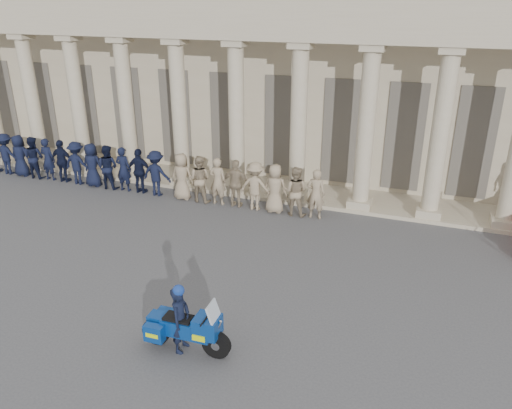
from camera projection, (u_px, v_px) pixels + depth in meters
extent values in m
plane|color=#454548|center=(174.00, 296.00, 14.10)|extent=(90.00, 90.00, 0.00)
cube|color=tan|center=(312.00, 67.00, 25.34)|extent=(40.00, 10.00, 9.00)
cube|color=tan|center=(272.00, 189.00, 21.69)|extent=(40.00, 2.60, 0.15)
cube|color=tan|center=(268.00, 26.00, 18.40)|extent=(35.80, 1.00, 1.00)
cube|color=tan|center=(2.00, 156.00, 25.45)|extent=(0.90, 0.90, 0.30)
cube|color=tan|center=(43.00, 161.00, 24.63)|extent=(0.90, 0.90, 0.30)
cylinder|color=tan|center=(32.00, 101.00, 23.49)|extent=(0.64, 0.64, 5.60)
cube|color=tan|center=(21.00, 36.00, 22.36)|extent=(0.85, 0.85, 0.24)
cube|color=tan|center=(86.00, 167.00, 23.80)|extent=(0.90, 0.90, 0.30)
cylinder|color=tan|center=(78.00, 105.00, 22.66)|extent=(0.64, 0.64, 5.60)
cube|color=tan|center=(68.00, 38.00, 21.53)|extent=(0.85, 0.85, 0.24)
cube|color=tan|center=(133.00, 173.00, 22.97)|extent=(0.90, 0.90, 0.30)
cylinder|color=tan|center=(127.00, 109.00, 21.83)|extent=(0.64, 0.64, 5.60)
cube|color=tan|center=(120.00, 39.00, 20.70)|extent=(0.85, 0.85, 0.24)
cube|color=tan|center=(183.00, 179.00, 22.15)|extent=(0.90, 0.90, 0.30)
cylinder|color=tan|center=(179.00, 114.00, 21.01)|extent=(0.64, 0.64, 5.60)
cube|color=tan|center=(175.00, 41.00, 19.88)|extent=(0.85, 0.85, 0.24)
cube|color=tan|center=(238.00, 187.00, 21.32)|extent=(0.90, 0.90, 0.30)
cylinder|color=tan|center=(236.00, 118.00, 20.18)|extent=(0.64, 0.64, 5.60)
cube|color=tan|center=(235.00, 43.00, 19.05)|extent=(0.85, 0.85, 0.24)
cube|color=tan|center=(296.00, 194.00, 20.49)|extent=(0.90, 0.90, 0.30)
cylinder|color=tan|center=(298.00, 124.00, 19.35)|extent=(0.64, 0.64, 5.60)
cube|color=tan|center=(301.00, 45.00, 18.22)|extent=(0.85, 0.85, 0.24)
cube|color=tan|center=(360.00, 203.00, 19.67)|extent=(0.90, 0.90, 0.30)
cylinder|color=tan|center=(366.00, 129.00, 18.53)|extent=(0.64, 0.64, 5.60)
cube|color=tan|center=(373.00, 47.00, 17.40)|extent=(0.85, 0.85, 0.24)
cube|color=tan|center=(429.00, 212.00, 18.84)|extent=(0.90, 0.90, 0.30)
cylinder|color=tan|center=(440.00, 136.00, 17.70)|extent=(0.64, 0.64, 5.60)
cube|color=tan|center=(452.00, 50.00, 16.57)|extent=(0.85, 0.85, 0.24)
cube|color=tan|center=(504.00, 222.00, 18.01)|extent=(0.90, 0.90, 0.30)
cube|color=black|center=(4.00, 102.00, 26.75)|extent=(1.30, 0.12, 4.20)
cube|color=black|center=(43.00, 106.00, 25.92)|extent=(1.30, 0.12, 4.20)
cube|color=black|center=(85.00, 109.00, 25.09)|extent=(1.30, 0.12, 4.20)
cube|color=black|center=(129.00, 113.00, 24.27)|extent=(1.30, 0.12, 4.20)
cube|color=black|center=(176.00, 117.00, 23.44)|extent=(1.30, 0.12, 4.20)
cube|color=black|center=(227.00, 122.00, 22.61)|extent=(1.30, 0.12, 4.20)
cube|color=black|center=(282.00, 127.00, 21.79)|extent=(1.30, 0.12, 4.20)
cube|color=black|center=(341.00, 132.00, 20.96)|extent=(1.30, 0.12, 4.20)
cube|color=black|center=(404.00, 137.00, 20.13)|extent=(1.30, 0.12, 4.20)
cube|color=black|center=(474.00, 143.00, 19.31)|extent=(1.30, 0.12, 4.20)
imported|color=black|center=(7.00, 154.00, 23.43)|extent=(1.26, 0.72, 1.95)
imported|color=black|center=(20.00, 156.00, 23.17)|extent=(0.95, 0.62, 1.95)
imported|color=black|center=(34.00, 157.00, 22.92)|extent=(0.95, 0.74, 1.95)
imported|color=black|center=(48.00, 159.00, 22.66)|extent=(0.71, 0.47, 1.95)
imported|color=black|center=(62.00, 161.00, 22.40)|extent=(1.14, 0.47, 1.95)
imported|color=black|center=(77.00, 163.00, 22.15)|extent=(1.26, 0.72, 1.95)
imported|color=black|center=(92.00, 165.00, 21.89)|extent=(0.95, 0.62, 1.95)
imported|color=black|center=(108.00, 167.00, 21.64)|extent=(0.95, 0.74, 1.95)
imported|color=black|center=(124.00, 169.00, 21.38)|extent=(0.71, 0.47, 1.95)
imported|color=black|center=(140.00, 171.00, 21.12)|extent=(1.14, 0.47, 1.95)
imported|color=black|center=(156.00, 173.00, 20.87)|extent=(1.26, 0.72, 1.95)
imported|color=gray|center=(182.00, 177.00, 20.48)|extent=(0.95, 0.62, 1.95)
imported|color=gray|center=(200.00, 179.00, 20.23)|extent=(0.95, 0.74, 1.95)
imported|color=gray|center=(218.00, 181.00, 19.97)|extent=(0.71, 0.47, 1.95)
imported|color=gray|center=(236.00, 184.00, 19.72)|extent=(1.14, 0.47, 1.95)
imported|color=gray|center=(255.00, 186.00, 19.46)|extent=(1.26, 0.72, 1.95)
imported|color=gray|center=(275.00, 189.00, 19.20)|extent=(0.95, 0.62, 1.95)
imported|color=gray|center=(295.00, 191.00, 18.95)|extent=(0.95, 0.74, 1.95)
imported|color=gray|center=(316.00, 194.00, 18.69)|extent=(0.71, 0.47, 1.95)
cylinder|color=black|center=(216.00, 345.00, 11.58)|extent=(0.70, 0.17, 0.69)
cylinder|color=black|center=(156.00, 331.00, 12.04)|extent=(0.70, 0.17, 0.69)
cube|color=navy|center=(187.00, 328.00, 11.68)|extent=(1.22, 0.48, 0.40)
cube|color=navy|center=(207.00, 326.00, 11.46)|extent=(0.59, 0.56, 0.47)
cube|color=silver|center=(208.00, 335.00, 11.55)|extent=(0.24, 0.32, 0.13)
cube|color=#B2BFCC|center=(214.00, 314.00, 11.27)|extent=(0.23, 0.49, 0.56)
cube|color=black|center=(178.00, 318.00, 11.66)|extent=(0.69, 0.38, 0.11)
cube|color=navy|center=(157.00, 318.00, 11.87)|extent=(0.38, 0.37, 0.23)
cube|color=navy|center=(154.00, 333.00, 11.61)|extent=(0.48, 0.25, 0.42)
cube|color=#CDE00B|center=(154.00, 333.00, 11.61)|extent=(0.32, 0.26, 0.11)
cube|color=navy|center=(168.00, 317.00, 12.20)|extent=(0.48, 0.25, 0.42)
cube|color=#CDE00B|center=(168.00, 317.00, 12.20)|extent=(0.32, 0.26, 0.11)
cylinder|color=silver|center=(173.00, 329.00, 12.18)|extent=(0.63, 0.12, 0.11)
cylinder|color=black|center=(207.00, 317.00, 11.36)|extent=(0.06, 0.74, 0.04)
imported|color=black|center=(180.00, 320.00, 11.65)|extent=(0.42, 0.63, 1.69)
sphere|color=navy|center=(178.00, 291.00, 11.34)|extent=(0.28, 0.28, 0.28)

